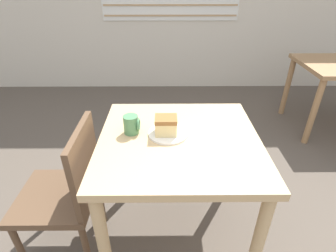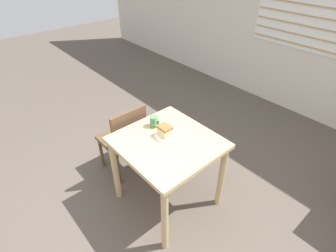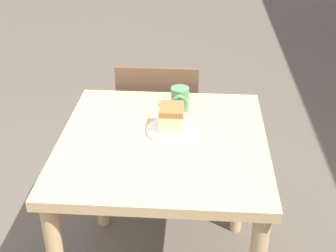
% 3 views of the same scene
% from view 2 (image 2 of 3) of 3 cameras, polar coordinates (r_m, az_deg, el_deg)
% --- Properties ---
extents(ground_plane, '(14.00, 14.00, 0.00)m').
position_cam_2_polar(ground_plane, '(2.64, -5.26, -21.54)').
color(ground_plane, brown).
extents(wall_back, '(10.00, 0.10, 2.80)m').
position_cam_2_polar(wall_back, '(4.06, 32.42, 19.28)').
color(wall_back, beige).
rests_on(wall_back, ground_plane).
extents(dining_table_near, '(0.84, 0.81, 0.77)m').
position_cam_2_polar(dining_table_near, '(2.37, -0.08, -5.69)').
color(dining_table_near, tan).
rests_on(dining_table_near, ground_plane).
extents(chair_near_window, '(0.42, 0.42, 0.87)m').
position_cam_2_polar(chair_near_window, '(2.84, -9.43, -2.57)').
color(chair_near_window, brown).
rests_on(chair_near_window, ground_plane).
extents(plate, '(0.21, 0.21, 0.01)m').
position_cam_2_polar(plate, '(2.33, -0.38, -2.12)').
color(plate, white).
rests_on(plate, dining_table_near).
extents(cake_slice, '(0.11, 0.10, 0.09)m').
position_cam_2_polar(cake_slice, '(2.30, -0.67, -1.00)').
color(cake_slice, '#E5CC89').
rests_on(cake_slice, plate).
extents(coffee_mug, '(0.09, 0.08, 0.10)m').
position_cam_2_polar(coffee_mug, '(2.44, -3.02, 0.98)').
color(coffee_mug, '#4C8456').
rests_on(coffee_mug, dining_table_near).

